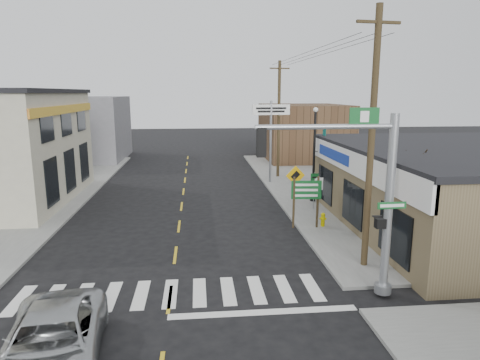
{
  "coord_description": "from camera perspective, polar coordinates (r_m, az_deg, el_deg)",
  "views": [
    {
      "loc": [
        1.02,
        -13.43,
        6.8
      ],
      "look_at": [
        2.98,
        6.0,
        2.8
      ],
      "focal_mm": 32.0,
      "sensor_mm": 36.0,
      "label": 1
    }
  ],
  "objects": [
    {
      "name": "lamp_post",
      "position": [
        26.65,
        10.01,
        4.28
      ],
      "size": [
        0.75,
        0.59,
        5.81
      ],
      "rotation": [
        0.0,
        0.0,
        0.4
      ],
      "color": "black",
      "rests_on": "sidewalk_right"
    },
    {
      "name": "ground",
      "position": [
        15.08,
        -9.35,
        -15.38
      ],
      "size": [
        140.0,
        140.0,
        0.0
      ],
      "primitive_type": "plane",
      "color": "black",
      "rests_on": "ground"
    },
    {
      "name": "traffic_signal_pole",
      "position": [
        14.32,
        16.71,
        -0.87
      ],
      "size": [
        4.91,
        0.38,
        6.22
      ],
      "rotation": [
        0.0,
        0.0,
        0.02
      ],
      "color": "#95989C",
      "rests_on": "sidewalk_right"
    },
    {
      "name": "sidewalk_right",
      "position": [
        28.41,
        10.73,
        -2.34
      ],
      "size": [
        6.0,
        38.0,
        0.13
      ],
      "primitive_type": "cube",
      "color": "slate",
      "rests_on": "ground"
    },
    {
      "name": "utility_pole_near",
      "position": [
        16.73,
        17.13,
        5.34
      ],
      "size": [
        1.7,
        0.25,
        9.75
      ],
      "rotation": [
        0.0,
        0.0,
        0.11
      ],
      "color": "#423422",
      "rests_on": "sidewalk_right"
    },
    {
      "name": "dance_center_sign",
      "position": [
        32.03,
        4.14,
        7.92
      ],
      "size": [
        2.86,
        0.18,
        6.08
      ],
      "rotation": [
        0.0,
        0.0,
        0.12
      ],
      "color": "gray",
      "rests_on": "sidewalk_right"
    },
    {
      "name": "suv",
      "position": [
        12.25,
        -23.79,
        -19.27
      ],
      "size": [
        3.02,
        5.4,
        1.43
      ],
      "primitive_type": "imported",
      "rotation": [
        0.0,
        0.0,
        0.13
      ],
      "color": "#A7AAAC",
      "rests_on": "ground"
    },
    {
      "name": "thrift_store",
      "position": [
        24.13,
        28.37,
        -1.31
      ],
      "size": [
        12.0,
        14.0,
        4.0
      ],
      "primitive_type": "cube",
      "color": "brown",
      "rests_on": "ground"
    },
    {
      "name": "shrub_back",
      "position": [
        24.77,
        14.73,
        -3.41
      ],
      "size": [
        1.13,
        1.13,
        0.85
      ],
      "primitive_type": "ellipsoid",
      "color": "black",
      "rests_on": "sidewalk_right"
    },
    {
      "name": "bldg_distant_right",
      "position": [
        44.97,
        8.45,
        6.35
      ],
      "size": [
        8.0,
        10.0,
        5.6
      ],
      "primitive_type": "cube",
      "color": "#503924",
      "rests_on": "ground"
    },
    {
      "name": "crosswalk",
      "position": [
        15.44,
        -9.26,
        -14.69
      ],
      "size": [
        11.0,
        2.2,
        0.01
      ],
      "primitive_type": "cube",
      "color": "silver",
      "rests_on": "ground"
    },
    {
      "name": "shrub_front",
      "position": [
        20.82,
        18.99,
        -6.18
      ],
      "size": [
        1.45,
        1.45,
        1.09
      ],
      "primitive_type": "ellipsoid",
      "color": "#183414",
      "rests_on": "sidewalk_right"
    },
    {
      "name": "bare_tree",
      "position": [
        20.22,
        21.52,
        2.99
      ],
      "size": [
        2.5,
        2.5,
        5.0
      ],
      "rotation": [
        0.0,
        0.0,
        0.07
      ],
      "color": "black",
      "rests_on": "sidewalk_right"
    },
    {
      "name": "sidewalk_left",
      "position": [
        29.05,
        -25.79,
        -3.0
      ],
      "size": [
        6.0,
        38.0,
        0.13
      ],
      "primitive_type": "cube",
      "color": "slate",
      "rests_on": "ground"
    },
    {
      "name": "ped_crossing_sign",
      "position": [
        23.45,
        7.37,
        -0.23
      ],
      "size": [
        1.09,
        0.08,
        2.8
      ],
      "rotation": [
        0.0,
        0.0,
        0.14
      ],
      "color": "gray",
      "rests_on": "sidewalk_right"
    },
    {
      "name": "fire_hydrant",
      "position": [
        22.18,
        11.0,
        -5.1
      ],
      "size": [
        0.22,
        0.22,
        0.71
      ],
      "rotation": [
        0.0,
        0.0,
        -0.25
      ],
      "color": "#C4B800",
      "rests_on": "sidewalk_right"
    },
    {
      "name": "center_line",
      "position": [
        22.5,
        -8.14,
        -6.12
      ],
      "size": [
        0.12,
        56.0,
        0.01
      ],
      "primitive_type": "cube",
      "color": "gold",
      "rests_on": "ground"
    },
    {
      "name": "bldg_distant_left",
      "position": [
        47.13,
        -20.66,
        6.46
      ],
      "size": [
        9.0,
        10.0,
        6.4
      ],
      "primitive_type": "cube",
      "color": "slate",
      "rests_on": "ground"
    },
    {
      "name": "utility_pole_far",
      "position": [
        34.31,
        5.19,
        8.19
      ],
      "size": [
        1.58,
        0.24,
        9.1
      ],
      "rotation": [
        0.0,
        0.0,
        0.09
      ],
      "color": "#423221",
      "rests_on": "sidewalk_right"
    },
    {
      "name": "guide_sign",
      "position": [
        21.44,
        8.8,
        -1.97
      ],
      "size": [
        1.49,
        0.13,
        2.61
      ],
      "rotation": [
        0.0,
        0.0,
        -0.1
      ],
      "color": "#40331D",
      "rests_on": "sidewalk_right"
    }
  ]
}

